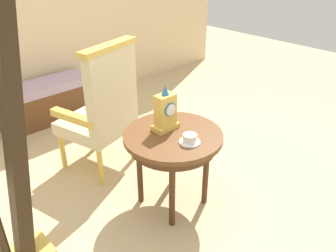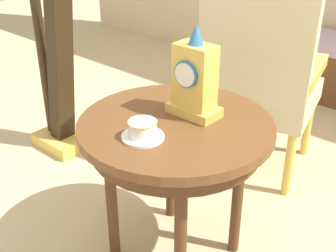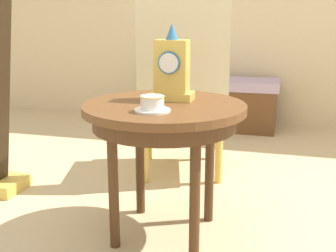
{
  "view_description": "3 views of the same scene",
  "coord_description": "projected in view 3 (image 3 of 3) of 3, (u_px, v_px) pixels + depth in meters",
  "views": [
    {
      "loc": [
        -1.41,
        -1.53,
        1.82
      ],
      "look_at": [
        0.14,
        0.1,
        0.59
      ],
      "focal_mm": 36.81,
      "sensor_mm": 36.0,
      "label": 1
    },
    {
      "loc": [
        0.97,
        -1.11,
        1.33
      ],
      "look_at": [
        -0.03,
        0.03,
        0.54
      ],
      "focal_mm": 47.39,
      "sensor_mm": 36.0,
      "label": 2
    },
    {
      "loc": [
        0.55,
        -1.79,
        0.99
      ],
      "look_at": [
        0.06,
        0.02,
        0.5
      ],
      "focal_mm": 46.21,
      "sensor_mm": 36.0,
      "label": 3
    }
  ],
  "objects": [
    {
      "name": "ground_plane",
      "position": [
        155.0,
        227.0,
        2.06
      ],
      "size": [
        10.0,
        10.0,
        0.0
      ],
      "primitive_type": "plane",
      "color": "tan"
    },
    {
      "name": "side_table",
      "position": [
        164.0,
        120.0,
        1.88
      ],
      "size": [
        0.71,
        0.71,
        0.61
      ],
      "color": "brown",
      "rests_on": "ground"
    },
    {
      "name": "teacup_left",
      "position": [
        152.0,
        104.0,
        1.7
      ],
      "size": [
        0.14,
        0.14,
        0.06
      ],
      "color": "white",
      "rests_on": "side_table"
    },
    {
      "name": "mantel_clock",
      "position": [
        172.0,
        70.0,
        1.91
      ],
      "size": [
        0.19,
        0.11,
        0.34
      ],
      "color": "gold",
      "rests_on": "side_table"
    },
    {
      "name": "armchair",
      "position": [
        182.0,
        82.0,
        2.58
      ],
      "size": [
        0.66,
        0.65,
        1.14
      ],
      "color": "beige",
      "rests_on": "ground"
    },
    {
      "name": "window_bench",
      "position": [
        217.0,
        103.0,
        3.83
      ],
      "size": [
        1.06,
        0.4,
        0.44
      ],
      "color": "#B299B7",
      "rests_on": "ground"
    }
  ]
}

